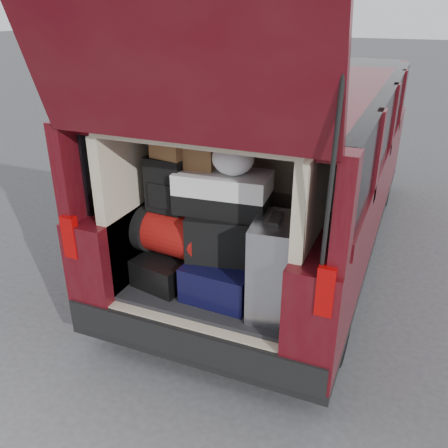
% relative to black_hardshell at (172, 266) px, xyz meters
% --- Properties ---
extents(ground, '(80.00, 80.00, 0.00)m').
position_rel_black_hardshell_xyz_m(ground, '(0.36, -0.14, -0.65)').
color(ground, '#3D3D40').
rests_on(ground, ground).
extents(minivan, '(1.90, 5.35, 2.77)m').
position_rel_black_hardshell_xyz_m(minivan, '(0.36, 1.72, 0.26)').
color(minivan, black).
rests_on(minivan, ground).
extents(load_floor, '(1.24, 1.05, 0.55)m').
position_rel_black_hardshell_xyz_m(load_floor, '(0.36, 0.14, -0.38)').
color(load_floor, black).
rests_on(load_floor, ground).
extents(black_hardshell, '(0.48, 0.59, 0.21)m').
position_rel_black_hardshell_xyz_m(black_hardshell, '(0.00, 0.00, 0.00)').
color(black_hardshell, black).
rests_on(black_hardshell, load_floor).
extents(navy_hardshell, '(0.51, 0.61, 0.26)m').
position_rel_black_hardshell_xyz_m(navy_hardshell, '(0.44, 0.02, 0.02)').
color(navy_hardshell, black).
rests_on(navy_hardshell, load_floor).
extents(silver_roller, '(0.32, 0.47, 0.66)m').
position_rel_black_hardshell_xyz_m(silver_roller, '(0.82, -0.09, 0.23)').
color(silver_roller, silver).
rests_on(silver_roller, load_floor).
extents(red_duffel, '(0.55, 0.39, 0.33)m').
position_rel_black_hardshell_xyz_m(red_duffel, '(0.02, 0.02, 0.27)').
color(red_duffel, maroon).
rests_on(red_duffel, black_hardshell).
extents(black_soft_case, '(0.50, 0.36, 0.33)m').
position_rel_black_hardshell_xyz_m(black_soft_case, '(0.40, 0.01, 0.32)').
color(black_soft_case, black).
rests_on(black_soft_case, navy_hardshell).
extents(backpack, '(0.29, 0.18, 0.39)m').
position_rel_black_hardshell_xyz_m(backpack, '(-0.03, 0.03, 0.64)').
color(backpack, black).
rests_on(backpack, red_duffel).
extents(twotone_duffel, '(0.66, 0.38, 0.28)m').
position_rel_black_hardshell_xyz_m(twotone_duffel, '(0.38, 0.08, 0.62)').
color(twotone_duffel, white).
rests_on(twotone_duffel, black_soft_case).
extents(grocery_sack_lower, '(0.26, 0.23, 0.21)m').
position_rel_black_hardshell_xyz_m(grocery_sack_lower, '(0.01, 0.06, 0.94)').
color(grocery_sack_lower, brown).
rests_on(grocery_sack_lower, backpack).
extents(grocery_sack_upper, '(0.22, 0.18, 0.20)m').
position_rel_black_hardshell_xyz_m(grocery_sack_upper, '(0.21, 0.11, 0.86)').
color(grocery_sack_upper, brown).
rests_on(grocery_sack_upper, twotone_duffel).
extents(plastic_bag_center, '(0.29, 0.27, 0.22)m').
position_rel_black_hardshell_xyz_m(plastic_bag_center, '(0.46, 0.07, 0.88)').
color(plastic_bag_center, white).
rests_on(plastic_bag_center, twotone_duffel).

